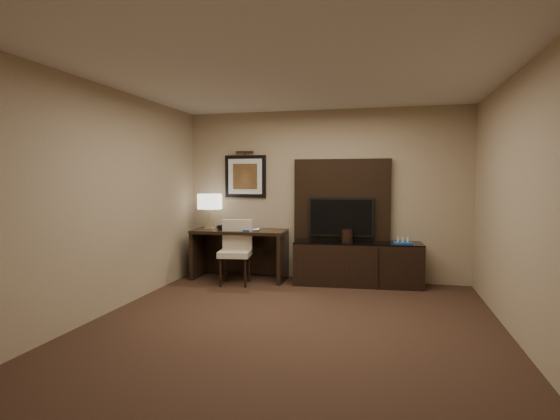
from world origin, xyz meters
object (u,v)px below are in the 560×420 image
(table_lamp, at_px, (210,210))
(desk_phone, at_px, (225,227))
(credenza, at_px, (357,263))
(minibar_tray, at_px, (403,240))
(desk_chair, at_px, (235,253))
(desk, at_px, (240,254))
(tv, at_px, (341,217))
(ice_bucket, at_px, (347,235))

(table_lamp, distance_m, desk_phone, 0.41)
(table_lamp, bearing_deg, credenza, 0.15)
(minibar_tray, bearing_deg, desk_chair, -170.76)
(desk, distance_m, desk_chair, 0.38)
(tv, xyz_separation_m, table_lamp, (-2.12, -0.15, 0.09))
(table_lamp, height_order, desk_phone, table_lamp)
(minibar_tray, bearing_deg, tv, 170.84)
(desk, distance_m, credenza, 1.86)
(table_lamp, height_order, minibar_tray, table_lamp)
(desk_phone, bearing_deg, ice_bucket, 15.68)
(credenza, distance_m, table_lamp, 2.51)
(desk_phone, height_order, minibar_tray, desk_phone)
(desk_phone, height_order, ice_bucket, desk_phone)
(tv, height_order, ice_bucket, tv)
(desk, xyz_separation_m, desk_phone, (-0.23, -0.04, 0.44))
(desk_phone, xyz_separation_m, ice_bucket, (1.94, 0.08, -0.09))
(table_lamp, height_order, ice_bucket, table_lamp)
(table_lamp, bearing_deg, desk, -4.74)
(credenza, distance_m, tv, 0.75)
(desk, distance_m, desk_phone, 0.50)
(tv, distance_m, ice_bucket, 0.33)
(table_lamp, bearing_deg, minibar_tray, -0.06)
(table_lamp, relative_size, minibar_tray, 2.35)
(credenza, xyz_separation_m, tv, (-0.27, 0.14, 0.69))
(desk_chair, bearing_deg, minibar_tray, 0.62)
(desk, relative_size, credenza, 0.78)
(desk_chair, bearing_deg, credenza, 4.18)
(tv, height_order, desk_phone, tv)
(minibar_tray, bearing_deg, credenza, 179.18)
(desk_chair, xyz_separation_m, table_lamp, (-0.57, 0.41, 0.62))
(credenza, xyz_separation_m, ice_bucket, (-0.15, -0.02, 0.42))
(tv, xyz_separation_m, minibar_tray, (0.93, -0.15, -0.32))
(desk_chair, xyz_separation_m, desk_phone, (-0.28, 0.32, 0.36))
(ice_bucket, bearing_deg, minibar_tray, 0.42)
(table_lamp, bearing_deg, tv, 3.95)
(tv, bearing_deg, minibar_tray, -9.16)
(desk_phone, bearing_deg, tv, 20.65)
(desk_chair, relative_size, ice_bucket, 5.11)
(table_lamp, relative_size, desk_phone, 3.36)
(desk_phone, bearing_deg, minibar_tray, 15.14)
(desk_chair, distance_m, minibar_tray, 2.52)
(credenza, bearing_deg, desk, 177.36)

